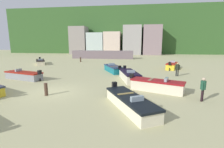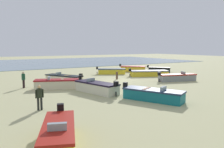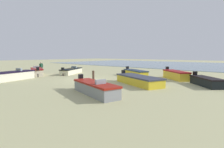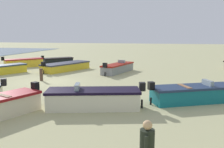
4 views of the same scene
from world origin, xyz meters
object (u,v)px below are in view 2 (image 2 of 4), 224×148
(boat_cream_0, at_px, (64,78))
(boat_cream_3, at_px, (57,84))
(boat_grey_1, at_px, (177,77))
(boat_yellow_10, at_px, (111,71))
(boat_yellow_5, at_px, (59,135))
(boat_yellow_4, at_px, (149,73))
(boat_teal_8, at_px, (153,95))
(mooring_post_near_water, at_px, (117,75))
(boat_yellow_2, at_px, (133,69))
(boat_black_9, at_px, (159,69))
(beach_walker_foreground, at_px, (23,78))
(beach_walker_distant, at_px, (40,95))
(boat_cream_7, at_px, (97,87))

(boat_cream_0, xyz_separation_m, boat_cream_3, (2.05, 4.02, 0.07))
(boat_cream_0, height_order, boat_grey_1, boat_grey_1)
(boat_grey_1, height_order, boat_cream_3, boat_cream_3)
(boat_grey_1, height_order, boat_yellow_10, boat_grey_1)
(boat_yellow_5, relative_size, boat_yellow_10, 0.98)
(boat_grey_1, relative_size, boat_yellow_4, 0.88)
(boat_cream_0, relative_size, boat_teal_8, 1.02)
(boat_grey_1, distance_m, mooring_post_near_water, 7.28)
(boat_yellow_2, relative_size, boat_black_9, 1.13)
(boat_black_9, relative_size, beach_walker_foreground, 2.08)
(boat_yellow_4, distance_m, boat_teal_8, 14.51)
(boat_cream_0, relative_size, boat_yellow_2, 1.27)
(boat_yellow_5, bearing_deg, beach_walker_distant, -75.31)
(boat_cream_3, relative_size, mooring_post_near_water, 4.71)
(boat_cream_0, relative_size, beach_walker_foreground, 2.97)
(boat_yellow_4, xyz_separation_m, boat_teal_8, (9.16, 11.25, 0.05))
(boat_yellow_2, relative_size, beach_walker_foreground, 2.35)
(boat_cream_0, height_order, boat_yellow_10, boat_yellow_10)
(boat_cream_0, xyz_separation_m, boat_black_9, (-16.64, -1.85, -0.00))
(boat_cream_0, height_order, beach_walker_distant, beach_walker_distant)
(boat_yellow_5, relative_size, boat_teal_8, 0.88)
(boat_cream_7, bearing_deg, mooring_post_near_water, 30.38)
(boat_yellow_4, height_order, boat_yellow_5, boat_yellow_5)
(boat_yellow_2, distance_m, boat_teal_8, 19.81)
(boat_yellow_4, distance_m, boat_yellow_5, 23.33)
(boat_yellow_10, relative_size, mooring_post_near_water, 4.46)
(boat_yellow_4, bearing_deg, boat_cream_0, -73.03)
(boat_yellow_2, distance_m, boat_yellow_4, 5.70)
(boat_cream_3, height_order, boat_teal_8, boat_cream_3)
(boat_teal_8, xyz_separation_m, boat_black_9, (-14.00, -14.38, -0.05))
(boat_teal_8, bearing_deg, beach_walker_foreground, -80.73)
(boat_cream_3, xyz_separation_m, boat_yellow_5, (3.82, 12.49, 0.01))
(boat_cream_3, bearing_deg, boat_cream_0, -5.01)
(boat_cream_3, xyz_separation_m, mooring_post_near_water, (-8.33, -2.35, 0.00))
(boat_black_9, relative_size, mooring_post_near_water, 3.57)
(beach_walker_foreground, bearing_deg, boat_black_9, 130.45)
(boat_yellow_5, distance_m, beach_walker_distant, 5.78)
(boat_yellow_5, distance_m, boat_yellow_10, 24.50)
(boat_cream_0, bearing_deg, boat_teal_8, -106.87)
(boat_yellow_5, relative_size, beach_walker_distant, 2.55)
(boat_cream_0, xyz_separation_m, boat_grey_1, (-11.67, 6.56, 0.03))
(mooring_post_near_water, bearing_deg, boat_grey_1, 137.76)
(boat_yellow_4, relative_size, beach_walker_foreground, 3.37)
(boat_yellow_2, height_order, boat_black_9, boat_yellow_2)
(boat_cream_0, bearing_deg, beach_walker_foreground, 173.98)
(beach_walker_distant, bearing_deg, boat_teal_8, -12.76)
(boat_yellow_5, xyz_separation_m, mooring_post_near_water, (-12.15, -14.84, -0.00))
(boat_grey_1, relative_size, boat_yellow_2, 1.26)
(beach_walker_foreground, bearing_deg, boat_cream_0, 142.99)
(boat_yellow_4, xyz_separation_m, boat_yellow_10, (3.31, -4.62, 0.02))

